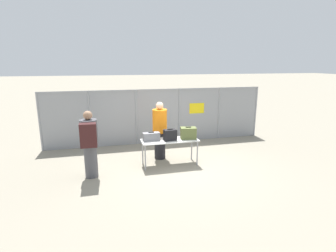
{
  "coord_description": "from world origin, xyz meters",
  "views": [
    {
      "loc": [
        -1.98,
        -7.02,
        2.99
      ],
      "look_at": [
        -0.04,
        0.75,
        1.05
      ],
      "focal_mm": 28.0,
      "sensor_mm": 36.0,
      "label": 1
    }
  ],
  "objects_px": {
    "traveler_hooded": "(89,142)",
    "security_worker_near": "(160,130)",
    "inspection_table": "(170,142)",
    "suitcase_grey": "(151,137)",
    "suitcase_olive": "(188,133)",
    "utility_trailer": "(191,118)",
    "suitcase_black": "(170,135)"
  },
  "relations": [
    {
      "from": "suitcase_olive",
      "to": "utility_trailer",
      "type": "height_order",
      "value": "suitcase_olive"
    },
    {
      "from": "inspection_table",
      "to": "security_worker_near",
      "type": "distance_m",
      "value": 0.67
    },
    {
      "from": "suitcase_grey",
      "to": "utility_trailer",
      "type": "relative_size",
      "value": 0.11
    },
    {
      "from": "inspection_table",
      "to": "utility_trailer",
      "type": "xyz_separation_m",
      "value": [
        2.29,
        4.66,
        -0.32
      ]
    },
    {
      "from": "security_worker_near",
      "to": "utility_trailer",
      "type": "distance_m",
      "value": 4.78
    },
    {
      "from": "suitcase_olive",
      "to": "security_worker_near",
      "type": "distance_m",
      "value": 0.96
    },
    {
      "from": "suitcase_grey",
      "to": "suitcase_olive",
      "type": "distance_m",
      "value": 1.11
    },
    {
      "from": "suitcase_grey",
      "to": "traveler_hooded",
      "type": "height_order",
      "value": "traveler_hooded"
    },
    {
      "from": "traveler_hooded",
      "to": "security_worker_near",
      "type": "bearing_deg",
      "value": 19.54
    },
    {
      "from": "suitcase_olive",
      "to": "utility_trailer",
      "type": "xyz_separation_m",
      "value": [
        1.72,
        4.67,
        -0.56
      ]
    },
    {
      "from": "suitcase_grey",
      "to": "suitcase_black",
      "type": "xyz_separation_m",
      "value": [
        0.54,
        -0.12,
        0.04
      ]
    },
    {
      "from": "suitcase_grey",
      "to": "suitcase_olive",
      "type": "xyz_separation_m",
      "value": [
        1.11,
        -0.08,
        0.05
      ]
    },
    {
      "from": "inspection_table",
      "to": "suitcase_black",
      "type": "distance_m",
      "value": 0.24
    },
    {
      "from": "suitcase_grey",
      "to": "suitcase_black",
      "type": "bearing_deg",
      "value": -13.06
    },
    {
      "from": "suitcase_olive",
      "to": "traveler_hooded",
      "type": "relative_size",
      "value": 0.28
    },
    {
      "from": "traveler_hooded",
      "to": "security_worker_near",
      "type": "xyz_separation_m",
      "value": [
        2.08,
        0.98,
        -0.05
      ]
    },
    {
      "from": "suitcase_black",
      "to": "utility_trailer",
      "type": "xyz_separation_m",
      "value": [
        2.29,
        4.72,
        -0.56
      ]
    },
    {
      "from": "utility_trailer",
      "to": "security_worker_near",
      "type": "bearing_deg",
      "value": -121.19
    },
    {
      "from": "suitcase_black",
      "to": "suitcase_olive",
      "type": "xyz_separation_m",
      "value": [
        0.57,
        0.05,
        0.01
      ]
    },
    {
      "from": "suitcase_black",
      "to": "inspection_table",
      "type": "bearing_deg",
      "value": 86.05
    },
    {
      "from": "inspection_table",
      "to": "suitcase_grey",
      "type": "bearing_deg",
      "value": 172.67
    },
    {
      "from": "security_worker_near",
      "to": "utility_trailer",
      "type": "xyz_separation_m",
      "value": [
        2.46,
        4.06,
        -0.56
      ]
    },
    {
      "from": "inspection_table",
      "to": "suitcase_black",
      "type": "relative_size",
      "value": 4.39
    },
    {
      "from": "utility_trailer",
      "to": "inspection_table",
      "type": "bearing_deg",
      "value": -116.15
    },
    {
      "from": "security_worker_near",
      "to": "suitcase_olive",
      "type": "bearing_deg",
      "value": 136.01
    },
    {
      "from": "inspection_table",
      "to": "suitcase_grey",
      "type": "distance_m",
      "value": 0.58
    },
    {
      "from": "suitcase_black",
      "to": "security_worker_near",
      "type": "xyz_separation_m",
      "value": [
        -0.17,
        0.66,
        0.0
      ]
    },
    {
      "from": "utility_trailer",
      "to": "suitcase_black",
      "type": "bearing_deg",
      "value": -115.93
    },
    {
      "from": "utility_trailer",
      "to": "traveler_hooded",
      "type": "bearing_deg",
      "value": -132.0
    },
    {
      "from": "suitcase_grey",
      "to": "utility_trailer",
      "type": "bearing_deg",
      "value": 58.36
    },
    {
      "from": "traveler_hooded",
      "to": "security_worker_near",
      "type": "height_order",
      "value": "security_worker_near"
    },
    {
      "from": "suitcase_grey",
      "to": "suitcase_black",
      "type": "relative_size",
      "value": 1.3
    }
  ]
}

